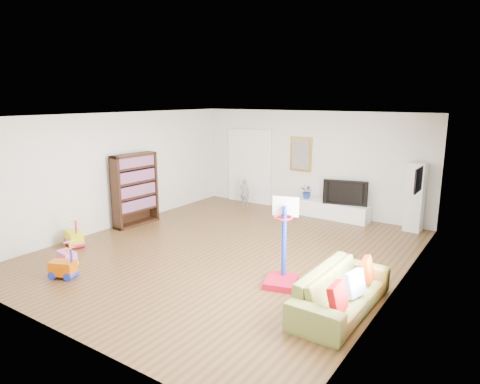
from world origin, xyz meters
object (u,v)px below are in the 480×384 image
Objects in this scene: media_console at (334,211)px; sofa at (342,291)px; bookshelf at (135,190)px; basketball_hoop at (282,243)px.

sofa is (1.92, -4.53, 0.09)m from media_console.
media_console is 5.00m from bookshelf.
bookshelf reaches higher than media_console.
basketball_hoop reaches higher than sofa.
bookshelf is 4.71m from basketball_hoop.
bookshelf is 5.90m from sofa.
basketball_hoop is (0.79, -4.27, 0.52)m from media_console.
bookshelf reaches higher than basketball_hoop.
media_console is at bearing 84.78° from basketball_hoop.
bookshelf is 0.85× the size of sofa.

